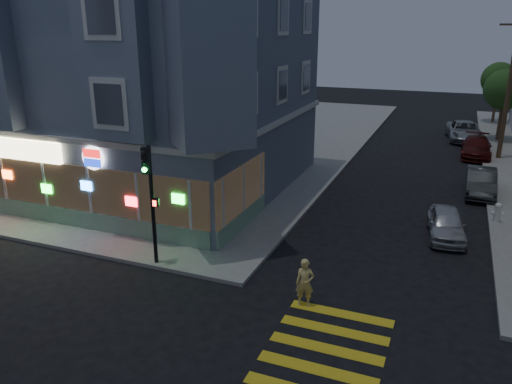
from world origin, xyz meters
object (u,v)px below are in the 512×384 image
Objects in this scene: traffic_signal at (150,186)px; fire_hydrant at (498,212)px; street_tree_near at (505,90)px; parked_car_a at (446,224)px; utility_pole at (509,87)px; street_tree_far at (499,79)px; running_child at (305,283)px; parked_car_b at (481,182)px; parked_car_d at (464,131)px; parked_car_c at (476,147)px.

traffic_signal reaches higher than fire_hydrant.
street_tree_near is 1.49× the size of parked_car_a.
street_tree_far is (0.20, 14.00, -0.86)m from utility_pole.
running_child is (-6.92, -28.30, -3.14)m from street_tree_near.
parked_car_b is (-1.50, -14.22, -3.25)m from street_tree_near.
parked_car_d is (-2.39, -0.49, -3.21)m from street_tree_near.
street_tree_near is at bearing 84.04° from parked_car_b.
street_tree_far reaches higher than fire_hydrant.
street_tree_near is 21.35m from parked_car_a.
traffic_signal is at bearing 160.07° from running_child.
street_tree_near reaches higher than running_child.
parked_car_d is at bearing 94.72° from fire_hydrant.
street_tree_near and street_tree_far have the same top height.
parked_car_c is at bearing 167.50° from utility_pole.
street_tree_near is 1.02× the size of parked_car_d.
running_child is 1.78× the size of fire_hydrant.
street_tree_near is at bearing 75.46° from parked_car_a.
street_tree_far is at bearing 67.23° from parked_car_d.
utility_pole is 2.53× the size of parked_car_a.
parked_car_c is (5.33, 22.60, -0.13)m from running_child.
traffic_signal reaches higher than parked_car_b.
fire_hydrant is at bearing -86.11° from parked_car_c.
parked_car_d reaches higher than parked_car_b.
running_child is at bearing -121.78° from fire_hydrant.
street_tree_far reaches higher than parked_car_a.
street_tree_far is 14.17m from parked_car_c.
fire_hydrant is (11.90, 9.24, -2.53)m from traffic_signal.
running_child is 28.17m from parked_car_d.
street_tree_far is (0.00, 8.00, 0.00)m from street_tree_near.
street_tree_far is 38.04m from traffic_signal.
fire_hydrant is at bearing -92.77° from street_tree_near.
utility_pole is at bearing -90.82° from street_tree_far.
running_child is at bearing -106.78° from utility_pole.
street_tree_far reaches higher than running_child.
utility_pole is 1.70× the size of street_tree_far.
parked_car_d is at bearing 65.52° from running_child.
street_tree_near is 3.33× the size of running_child.
running_child is 11.44m from fire_hydrant.
parked_car_b is 4.64× the size of fire_hydrant.
utility_pole is 1.97× the size of parked_car_c.
traffic_signal is at bearing -151.30° from parked_car_a.
street_tree_near is 1.28× the size of parked_car_b.
utility_pole is at bearing -91.91° from street_tree_near.
running_child is at bearing -100.80° from street_tree_far.
parked_car_c is at bearing -88.30° from parked_car_d.
parked_car_d reaches higher than parked_car_c.
street_tree_far is at bearing 84.18° from parked_car_c.
fire_hydrant is (1.49, -18.08, -0.10)m from parked_car_d.
parked_car_c is (-0.09, 8.53, -0.02)m from parked_car_b.
parked_car_b is at bearing -98.99° from utility_pole.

